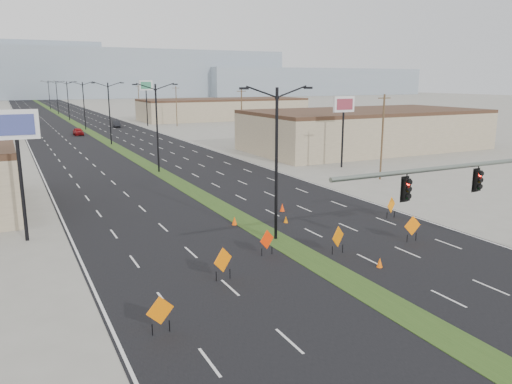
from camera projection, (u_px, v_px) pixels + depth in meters
name	position (u px, v px, depth m)	size (l,w,h in m)	color
ground	(401.00, 312.00, 23.03)	(600.00, 600.00, 0.00)	gray
road_surface	(83.00, 128.00, 110.14)	(25.00, 400.00, 0.02)	black
median_strip	(83.00, 128.00, 110.14)	(2.00, 400.00, 0.04)	#243F16
building_se_near	(366.00, 131.00, 76.54)	(36.00, 18.00, 5.50)	tan
building_se_far	(223.00, 110.00, 134.98)	(44.00, 16.00, 5.00)	tan
mesa_center	(102.00, 74.00, 298.85)	(220.00, 50.00, 28.00)	#8696A7
mesa_east	(308.00, 82.00, 352.68)	(160.00, 50.00, 18.00)	#8696A7
signal_mast	(500.00, 185.00, 27.47)	(16.30, 0.60, 8.00)	slate
streetlight_0	(276.00, 159.00, 32.29)	(5.15, 0.24, 10.02)	black
streetlight_1	(157.00, 125.00, 56.68)	(5.15, 0.24, 10.02)	black
streetlight_2	(109.00, 111.00, 81.07)	(5.15, 0.24, 10.02)	black
streetlight_3	(84.00, 104.00, 105.47)	(5.15, 0.24, 10.02)	black
streetlight_4	(68.00, 99.00, 129.86)	(5.15, 0.24, 10.02)	black
streetlight_5	(57.00, 96.00, 154.25)	(5.15, 0.24, 10.02)	black
streetlight_6	(49.00, 94.00, 178.65)	(5.15, 0.24, 10.02)	black
utility_pole_0	(382.00, 136.00, 52.55)	(1.60, 0.20, 9.00)	#4C3823
utility_pole_1	(242.00, 115.00, 83.05)	(1.60, 0.20, 9.00)	#4C3823
utility_pole_2	(176.00, 106.00, 113.54)	(1.60, 0.20, 9.00)	#4C3823
utility_pole_3	(139.00, 100.00, 144.03)	(1.60, 0.20, 9.00)	#4C3823
car_left	(78.00, 132.00, 95.85)	(1.69, 4.21, 1.43)	maroon
car_mid	(116.00, 124.00, 112.04)	(1.47, 4.23, 1.39)	black
car_far	(34.00, 121.00, 118.81)	(2.12, 5.22, 1.51)	silver
construction_sign_0	(160.00, 312.00, 20.81)	(1.26, 0.28, 1.70)	orange
construction_sign_1	(223.00, 261.00, 26.42)	(1.26, 0.60, 1.82)	orange
construction_sign_2	(267.00, 240.00, 30.22)	(1.14, 0.47, 1.60)	#F53005
construction_sign_3	(338.00, 238.00, 30.45)	(1.22, 0.59, 1.77)	orange
construction_sign_4	(412.00, 227.00, 32.75)	(1.32, 0.10, 1.76)	orange
construction_sign_5	(391.00, 206.00, 38.39)	(1.17, 0.54, 1.68)	orange
cone_0	(380.00, 263.00, 28.38)	(0.35, 0.35, 0.59)	#FF5F05
cone_1	(286.00, 219.00, 37.24)	(0.33, 0.33, 0.55)	orange
cone_2	(282.00, 208.00, 40.46)	(0.40, 0.40, 0.66)	#FF3A05
cone_3	(234.00, 221.00, 36.68)	(0.39, 0.39, 0.65)	#FF5305
pole_sign_west	(16.00, 136.00, 31.69)	(2.82, 0.48, 8.62)	black
pole_sign_east_near	(344.00, 110.00, 59.46)	(2.80, 0.50, 8.54)	black
pole_sign_east_far	(146.00, 89.00, 113.27)	(3.32, 1.35, 10.33)	black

